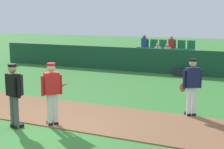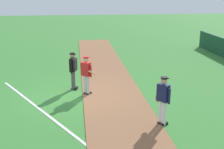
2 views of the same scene
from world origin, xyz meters
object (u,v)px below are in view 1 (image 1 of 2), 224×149
at_px(runner_navy_jersey, 192,85).
at_px(equipment_bag, 183,73).
at_px(batter_red_jersey, 52,92).
at_px(umpire_home_plate, 14,92).

relative_size(runner_navy_jersey, equipment_bag, 1.96).
relative_size(batter_red_jersey, umpire_home_plate, 1.00).
distance_m(batter_red_jersey, runner_navy_jersey, 4.12).
bearing_deg(batter_red_jersey, umpire_home_plate, -144.55).
distance_m(runner_navy_jersey, equipment_bag, 7.04).
xyz_separation_m(batter_red_jersey, umpire_home_plate, (-0.82, -0.58, 0.03)).
relative_size(umpire_home_plate, equipment_bag, 1.96).
distance_m(umpire_home_plate, equipment_bag, 10.13).
bearing_deg(umpire_home_plate, equipment_bag, 76.75).
bearing_deg(equipment_bag, runner_navy_jersey, -75.18).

